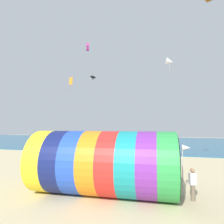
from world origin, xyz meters
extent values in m
plane|color=#CCBA8C|center=(0.00, 0.00, 0.00)|extent=(120.00, 120.00, 0.00)
cube|color=#236084|center=(0.00, 36.08, 0.05)|extent=(120.00, 40.00, 0.10)
cylinder|color=yellow|center=(-2.49, -0.16, 1.85)|extent=(1.20, 3.73, 3.69)
cylinder|color=navy|center=(-1.46, -0.11, 1.85)|extent=(1.20, 3.73, 3.69)
cylinder|color=blue|center=(-0.42, -0.07, 1.85)|extent=(1.20, 3.73, 3.69)
cylinder|color=orange|center=(0.61, -0.02, 1.85)|extent=(1.20, 3.73, 3.69)
cylinder|color=red|center=(1.65, 0.02, 1.85)|extent=(1.20, 3.73, 3.69)
cylinder|color=teal|center=(2.68, 0.07, 1.85)|extent=(1.20, 3.73, 3.69)
cylinder|color=purple|center=(3.72, 0.12, 1.85)|extent=(1.20, 3.73, 3.69)
cylinder|color=green|center=(4.75, 0.16, 1.85)|extent=(1.20, 3.73, 3.69)
cylinder|color=black|center=(5.29, 0.19, 1.85)|extent=(0.21, 3.39, 3.40)
cylinder|color=#726651|center=(6.08, 0.47, 0.42)|extent=(0.24, 0.24, 0.84)
cube|color=white|center=(6.08, 0.47, 1.15)|extent=(0.42, 0.35, 0.63)
sphere|color=#9E7051|center=(6.08, 0.47, 1.60)|extent=(0.23, 0.23, 0.23)
cube|color=orange|center=(-9.89, 17.13, 11.06)|extent=(0.75, 0.40, 1.16)
cylinder|color=#8F4F12|center=(-9.89, 17.13, 10.27)|extent=(0.03, 0.03, 1.16)
cube|color=#D1339E|center=(-5.36, 13.05, 14.80)|extent=(0.47, 0.47, 0.37)
cube|color=#7D1E5E|center=(-5.36, 13.05, 14.24)|extent=(0.47, 0.47, 0.37)
cylinder|color=black|center=(-5.36, 13.05, 14.52)|extent=(0.02, 0.02, 0.99)
cone|color=white|center=(5.08, 5.73, 9.35)|extent=(0.77, 0.68, 0.70)
cylinder|color=gray|center=(5.08, 5.73, 8.87)|extent=(0.03, 0.03, 0.64)
ellipsoid|color=black|center=(-5.30, 14.93, 10.87)|extent=(0.82, 1.19, 0.42)
cube|color=black|center=(-5.30, 14.93, 10.64)|extent=(0.07, 0.15, 0.28)
cylinder|color=silver|center=(5.62, 0.96, 1.47)|extent=(0.05, 0.05, 2.93)
cone|color=white|center=(5.84, 0.96, 2.75)|extent=(0.45, 0.36, 0.36)
camera|label=1|loc=(4.83, -11.27, 4.05)|focal=32.00mm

